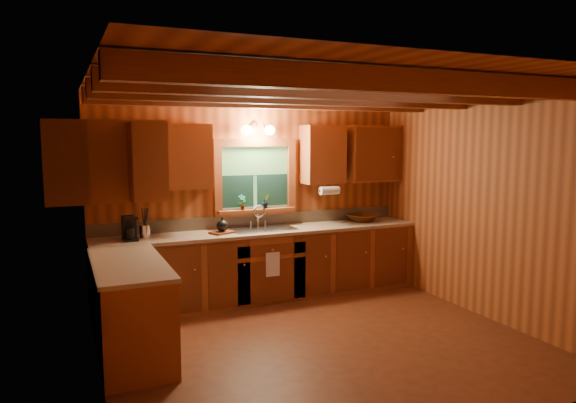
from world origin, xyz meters
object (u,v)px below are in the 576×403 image
(cutting_board, at_px, (222,232))
(wicker_basket, at_px, (362,218))
(coffee_maker, at_px, (129,228))
(sink, at_px, (263,233))

(cutting_board, xyz_separation_m, wicker_basket, (2.07, 0.11, 0.04))
(coffee_maker, bearing_deg, wicker_basket, -0.61)
(cutting_board, relative_size, wicker_basket, 0.68)
(coffee_maker, distance_m, cutting_board, 1.10)
(coffee_maker, relative_size, cutting_board, 1.03)
(sink, relative_size, cutting_board, 2.99)
(wicker_basket, bearing_deg, coffee_maker, -178.17)
(sink, relative_size, coffee_maker, 2.89)
(coffee_maker, relative_size, wicker_basket, 0.70)
(sink, distance_m, wicker_basket, 1.52)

